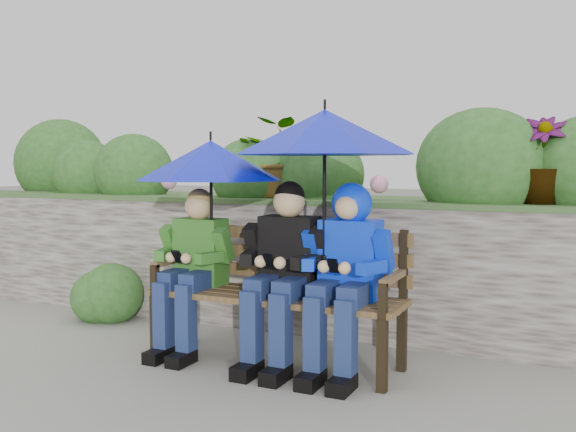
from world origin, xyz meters
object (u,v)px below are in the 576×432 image
at_px(boy_left, 193,262).
at_px(umbrella_right, 325,132).
at_px(boy_right, 346,263).
at_px(umbrella_left, 211,161).
at_px(boy_middle, 283,265).
at_px(park_bench, 280,285).

bearing_deg(boy_left, umbrella_right, 0.16).
height_order(boy_right, umbrella_right, umbrella_right).
bearing_deg(umbrella_left, boy_middle, -5.28).
height_order(boy_middle, umbrella_right, umbrella_right).
height_order(park_bench, umbrella_left, umbrella_left).
xyz_separation_m(boy_middle, boy_right, (0.42, 0.01, 0.04)).
relative_size(boy_middle, boy_right, 1.01).
xyz_separation_m(boy_left, boy_middle, (0.69, -0.01, 0.02)).
distance_m(boy_left, umbrella_left, 0.71).
relative_size(park_bench, boy_right, 1.43).
xyz_separation_m(park_bench, umbrella_left, (-0.50, -0.03, 0.82)).
height_order(park_bench, boy_middle, boy_middle).
bearing_deg(boy_middle, boy_right, 1.93).
bearing_deg(umbrella_left, park_bench, 3.80).
relative_size(park_bench, boy_middle, 1.42).
bearing_deg(umbrella_right, boy_left, -179.84).
bearing_deg(park_bench, umbrella_left, -176.20).
bearing_deg(boy_middle, boy_left, 179.51).
relative_size(boy_middle, umbrella_left, 1.19).
relative_size(boy_left, boy_middle, 0.95).
relative_size(boy_right, umbrella_right, 1.05).
bearing_deg(boy_right, park_bench, 171.58).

